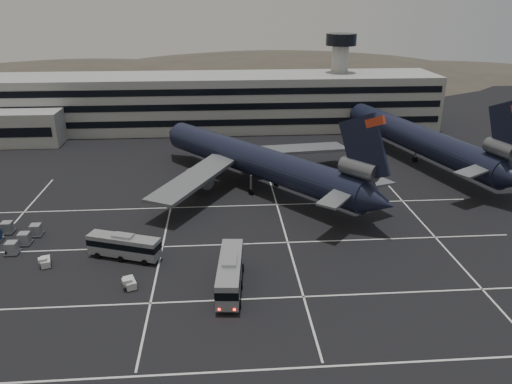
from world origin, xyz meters
TOP-DOWN VIEW (x-y plane):
  - ground at (0.00, 0.00)m, footprint 260.00×260.00m
  - lane_markings at (0.95, 0.72)m, footprint 90.00×55.62m
  - terminal at (-2.95, 71.14)m, footprint 125.00×26.00m
  - hills at (17.99, 170.00)m, footprint 352.00×180.00m
  - trijet_main at (9.46, 26.09)m, footprint 41.00×48.23m
  - trijet_far at (44.37, 38.12)m, footprint 23.25×56.95m
  - bus_near at (3.37, -7.46)m, footprint 3.80×11.90m
  - bus_far at (-10.72, 1.10)m, footprint 10.27×5.62m
  - tug_a at (-20.81, -0.25)m, footprint 1.90×2.44m
  - tug_b at (-8.87, -6.39)m, footprint 2.10×2.58m
  - uld_cluster at (-28.06, 6.92)m, footprint 8.30×9.18m

SIDE VIEW (x-z plane):
  - hills at x=17.99m, z-range -34.07..9.93m
  - ground at x=0.00m, z-range 0.00..0.00m
  - lane_markings at x=0.95m, z-range 0.00..0.01m
  - tug_a at x=-20.81m, z-range -0.08..1.31m
  - tug_b at x=-8.87m, z-range -0.08..1.36m
  - uld_cluster at x=-28.06m, z-range -0.02..1.73m
  - bus_far at x=-10.72m, z-range 0.17..3.72m
  - bus_near at x=3.37m, z-range 0.19..4.33m
  - trijet_main at x=9.46m, z-range -3.79..14.29m
  - trijet_far at x=44.37m, z-range -3.61..14.47m
  - terminal at x=-2.95m, z-range -5.07..18.93m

